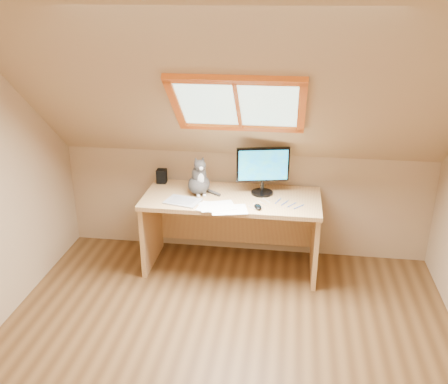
# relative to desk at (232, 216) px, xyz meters

# --- Properties ---
(ground) EXTENTS (3.50, 3.50, 0.00)m
(ground) POSITION_rel_desk_xyz_m (0.08, -1.45, -0.50)
(ground) COLOR brown
(ground) RESTS_ON ground
(room_shell) EXTENTS (3.52, 3.52, 2.41)m
(room_shell) POSITION_rel_desk_xyz_m (0.08, -1.54, 0.93)
(room_shell) COLOR tan
(room_shell) RESTS_ON ground
(desk) EXTENTS (1.57, 0.69, 0.72)m
(desk) POSITION_rel_desk_xyz_m (0.00, 0.00, 0.00)
(desk) COLOR tan
(desk) RESTS_ON ground
(monitor) EXTENTS (0.47, 0.20, 0.43)m
(monitor) POSITION_rel_desk_xyz_m (0.26, 0.03, 0.47)
(monitor) COLOR black
(monitor) RESTS_ON desk
(cat) EXTENTS (0.28, 0.30, 0.36)m
(cat) POSITION_rel_desk_xyz_m (-0.30, -0.04, 0.35)
(cat) COLOR #3F3B38
(cat) RESTS_ON desk
(desk_speaker) EXTENTS (0.09, 0.09, 0.13)m
(desk_speaker) POSITION_rel_desk_xyz_m (-0.70, 0.18, 0.29)
(desk_speaker) COLOR black
(desk_speaker) RESTS_ON desk
(graphics_tablet) EXTENTS (0.33, 0.27, 0.01)m
(graphics_tablet) POSITION_rel_desk_xyz_m (-0.41, -0.25, 0.23)
(graphics_tablet) COLOR #B2B2B7
(graphics_tablet) RESTS_ON desk
(mouse) EXTENTS (0.09, 0.12, 0.03)m
(mouse) POSITION_rel_desk_xyz_m (0.25, -0.29, 0.24)
(mouse) COLOR black
(mouse) RESTS_ON desk
(papers) EXTENTS (0.35, 0.30, 0.01)m
(papers) POSITION_rel_desk_xyz_m (-0.05, -0.33, 0.22)
(papers) COLOR white
(papers) RESTS_ON desk
(cables) EXTENTS (0.51, 0.26, 0.01)m
(cables) POSITION_rel_desk_xyz_m (0.41, -0.19, 0.23)
(cables) COLOR silver
(cables) RESTS_ON desk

